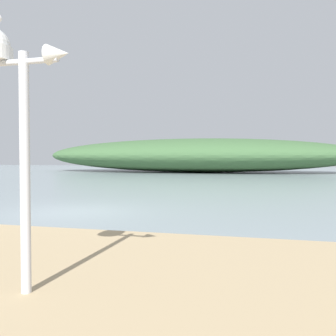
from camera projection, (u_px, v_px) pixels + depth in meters
ground_plane at (75, 212)px, 12.28m from camera, size 120.00×120.00×0.00m
distant_hill at (196, 155)px, 44.15m from camera, size 38.07×11.65×4.02m
mast_structure at (3, 74)px, 4.43m from camera, size 1.30×0.51×3.21m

